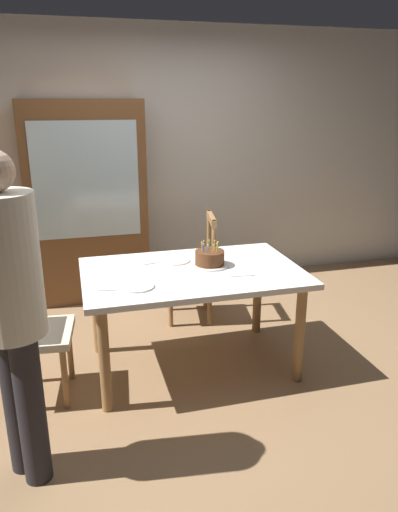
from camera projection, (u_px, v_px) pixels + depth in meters
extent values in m
plane|color=#93704C|center=(193.00, 364.00, 3.60)|extent=(6.40, 6.40, 0.00)
cube|color=beige|center=(147.00, 160.00, 4.89)|extent=(6.40, 0.10, 2.60)
cube|color=white|center=(192.00, 273.00, 3.37)|extent=(1.52, 0.98, 0.04)
cylinder|color=#9E7042|center=(104.00, 360.00, 2.97)|extent=(0.07, 0.07, 0.71)
cylinder|color=#9E7042|center=(300.00, 334.00, 3.30)|extent=(0.07, 0.07, 0.71)
cylinder|color=#9E7042|center=(96.00, 310.00, 3.68)|extent=(0.07, 0.07, 0.71)
cylinder|color=#9E7042|center=(258.00, 292.00, 4.01)|extent=(0.07, 0.07, 0.71)
cylinder|color=silver|center=(210.00, 265.00, 3.45)|extent=(0.28, 0.28, 0.01)
cylinder|color=#563019|center=(210.00, 257.00, 3.44)|extent=(0.21, 0.21, 0.10)
cylinder|color=#66CC72|center=(218.00, 247.00, 3.42)|extent=(0.01, 0.01, 0.05)
sphere|color=#FFC64C|center=(218.00, 242.00, 3.41)|extent=(0.01, 0.01, 0.01)
cylinder|color=yellow|center=(215.00, 245.00, 3.45)|extent=(0.01, 0.01, 0.05)
sphere|color=#FFC64C|center=(215.00, 241.00, 3.44)|extent=(0.01, 0.01, 0.01)
cylinder|color=#66CC72|center=(209.00, 245.00, 3.47)|extent=(0.01, 0.01, 0.05)
sphere|color=#FFC64C|center=(209.00, 240.00, 3.46)|extent=(0.01, 0.01, 0.01)
cylinder|color=#4C7FE5|center=(204.00, 246.00, 3.45)|extent=(0.01, 0.01, 0.05)
sphere|color=#FFC64C|center=(204.00, 241.00, 3.44)|extent=(0.01, 0.01, 0.01)
cylinder|color=#F2994C|center=(202.00, 247.00, 3.42)|extent=(0.01, 0.01, 0.05)
sphere|color=#FFC64C|center=(202.00, 242.00, 3.41)|extent=(0.01, 0.01, 0.01)
cylinder|color=#4C7FE5|center=(203.00, 249.00, 3.38)|extent=(0.01, 0.01, 0.05)
sphere|color=#FFC64C|center=(203.00, 244.00, 3.37)|extent=(0.01, 0.01, 0.01)
cylinder|color=#4C7FE5|center=(208.00, 249.00, 3.36)|extent=(0.01, 0.01, 0.05)
sphere|color=#FFC64C|center=(208.00, 245.00, 3.35)|extent=(0.01, 0.01, 0.01)
cylinder|color=#F2994C|center=(213.00, 249.00, 3.36)|extent=(0.01, 0.01, 0.05)
sphere|color=#FFC64C|center=(213.00, 245.00, 3.35)|extent=(0.01, 0.01, 0.01)
cylinder|color=yellow|center=(217.00, 248.00, 3.38)|extent=(0.01, 0.01, 0.05)
sphere|color=#FFC64C|center=(217.00, 244.00, 3.37)|extent=(0.01, 0.01, 0.01)
cylinder|color=white|center=(137.00, 286.00, 3.06)|extent=(0.22, 0.22, 0.01)
cylinder|color=white|center=(175.00, 261.00, 3.55)|extent=(0.22, 0.22, 0.01)
cube|color=silver|center=(112.00, 290.00, 3.01)|extent=(0.18, 0.04, 0.01)
cube|color=silver|center=(154.00, 263.00, 3.50)|extent=(0.18, 0.05, 0.01)
cube|color=silver|center=(242.00, 276.00, 3.25)|extent=(0.18, 0.03, 0.01)
cube|color=tan|center=(189.00, 271.00, 4.24)|extent=(0.51, 0.51, 0.05)
cylinder|color=#9E7042|center=(169.00, 289.00, 4.46)|extent=(0.04, 0.04, 0.42)
cylinder|color=#9E7042|center=(171.00, 304.00, 4.14)|extent=(0.04, 0.04, 0.42)
cylinder|color=#9E7042|center=(205.00, 288.00, 4.49)|extent=(0.04, 0.04, 0.42)
cylinder|color=#9E7042|center=(210.00, 302.00, 4.17)|extent=(0.04, 0.04, 0.42)
cylinder|color=#9E7042|center=(209.00, 237.00, 4.35)|extent=(0.04, 0.04, 0.50)
cylinder|color=#9E7042|center=(214.00, 249.00, 4.01)|extent=(0.04, 0.04, 0.50)
cube|color=#9E7042|center=(211.00, 219.00, 4.11)|extent=(0.11, 0.40, 0.06)
cube|color=beige|center=(37.00, 334.00, 3.10)|extent=(0.48, 0.48, 0.05)
cylinder|color=#9E7042|center=(65.00, 378.00, 3.04)|extent=(0.04, 0.04, 0.42)
cylinder|color=#9E7042|center=(70.00, 352.00, 3.36)|extent=(0.04, 0.04, 0.42)
cylinder|color=#9E7042|center=(9.00, 383.00, 2.99)|extent=(0.04, 0.04, 0.42)
cylinder|color=#9E7042|center=(19.00, 356.00, 3.31)|extent=(0.04, 0.04, 0.42)
cube|color=beige|center=(0.00, 301.00, 2.99)|extent=(0.09, 0.40, 0.50)
cylinder|color=#262328|center=(31.00, 411.00, 2.40)|extent=(0.14, 0.14, 0.82)
cylinder|color=#262328|center=(17.00, 401.00, 2.48)|extent=(0.14, 0.14, 0.82)
cylinder|color=silver|center=(6.00, 266.00, 2.21)|extent=(0.32, 0.32, 0.69)
cube|color=brown|center=(87.00, 203.00, 4.58)|extent=(1.10, 0.44, 1.90)
cube|color=silver|center=(86.00, 181.00, 4.29)|extent=(0.93, 0.01, 1.04)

